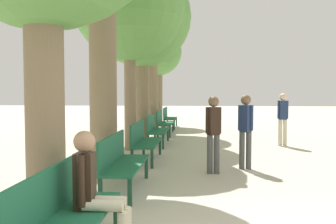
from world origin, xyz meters
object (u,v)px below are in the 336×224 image
object	(u,v)px
bench_row_3	(155,128)
bench_row_1	(120,159)
pedestrian_near	(213,129)
tree_row_4	(151,21)
person_seated	(96,188)
tree_row_3	(141,19)
bench_row_0	(63,209)
tree_row_2	(130,6)
pedestrian_mid	(246,127)
bench_row_2	(143,139)
bench_row_5	(168,116)
pedestrian_far	(283,116)
bench_row_4	(163,121)
tree_row_5	(158,54)

from	to	relation	value
bench_row_3	bench_row_1	bearing A→B (deg)	-90.00
pedestrian_near	tree_row_4	bearing A→B (deg)	105.83
person_seated	tree_row_3	bearing A→B (deg)	95.39
bench_row_3	bench_row_0	bearing A→B (deg)	-90.00
tree_row_2	tree_row_3	bearing A→B (deg)	90.00
tree_row_4	pedestrian_mid	size ratio (longest dim) A/B	3.85
bench_row_2	tree_row_4	bearing A→B (deg)	95.22
bench_row_3	pedestrian_mid	size ratio (longest dim) A/B	1.17
bench_row_5	tree_row_3	world-z (taller)	tree_row_3
pedestrian_far	tree_row_3	bearing A→B (deg)	166.07
bench_row_4	person_seated	size ratio (longest dim) A/B	1.47
bench_row_3	tree_row_3	distance (m)	3.87
bench_row_0	bench_row_2	xyz separation A→B (m)	(0.00, 5.46, 0.00)
bench_row_2	pedestrian_far	xyz separation A→B (m)	(3.95, 2.76, 0.40)
bench_row_2	tree_row_5	world-z (taller)	tree_row_5
tree_row_4	bench_row_4	bearing A→B (deg)	-62.36
bench_row_2	bench_row_4	xyz separation A→B (m)	(0.00, 5.46, 0.00)
tree_row_3	person_seated	xyz separation A→B (m)	(0.86, -9.07, -3.50)
person_seated	pedestrian_far	bearing A→B (deg)	65.00
bench_row_3	pedestrian_far	world-z (taller)	pedestrian_far
bench_row_0	bench_row_1	size ratio (longest dim) A/B	1.00
tree_row_2	pedestrian_far	distance (m)	5.66
bench_row_5	tree_row_4	size ratio (longest dim) A/B	0.30
bench_row_4	tree_row_5	size ratio (longest dim) A/B	0.39
tree_row_4	person_seated	xyz separation A→B (m)	(0.86, -11.80, -3.90)
bench_row_0	tree_row_5	size ratio (longest dim) A/B	0.39
person_seated	pedestrian_near	xyz separation A→B (m)	(1.39, 3.87, 0.23)
tree_row_3	pedestrian_far	size ratio (longest dim) A/B	3.64
bench_row_1	bench_row_3	distance (m)	5.46
tree_row_5	bench_row_0	bearing A→B (deg)	-87.70
bench_row_1	tree_row_4	distance (m)	10.20
bench_row_4	bench_row_5	bearing A→B (deg)	90.00
tree_row_4	pedestrian_near	size ratio (longest dim) A/B	3.91
pedestrian_near	pedestrian_far	size ratio (longest dim) A/B	0.98
bench_row_1	bench_row_2	distance (m)	2.73
bench_row_0	bench_row_2	world-z (taller)	same
bench_row_1	tree_row_2	bearing A→B (deg)	97.85
bench_row_3	bench_row_5	bearing A→B (deg)	90.00
tree_row_5	person_seated	bearing A→B (deg)	-86.68
tree_row_5	tree_row_3	bearing A→B (deg)	-90.00
tree_row_4	tree_row_5	xyz separation A→B (m)	(0.00, 2.95, -1.03)
pedestrian_mid	tree_row_3	bearing A→B (deg)	122.23
bench_row_5	pedestrian_near	xyz separation A→B (m)	(1.64, -9.50, 0.37)
bench_row_2	tree_row_5	distance (m)	10.05
bench_row_5	pedestrian_near	size ratio (longest dim) A/B	1.19
bench_row_2	bench_row_4	size ratio (longest dim) A/B	1.00
bench_row_0	pedestrian_far	bearing A→B (deg)	64.32
bench_row_4	tree_row_3	xyz separation A→B (m)	(-0.60, -1.57, 3.64)
tree_row_4	person_seated	size ratio (longest dim) A/B	4.85
tree_row_3	person_seated	size ratio (longest dim) A/B	4.64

